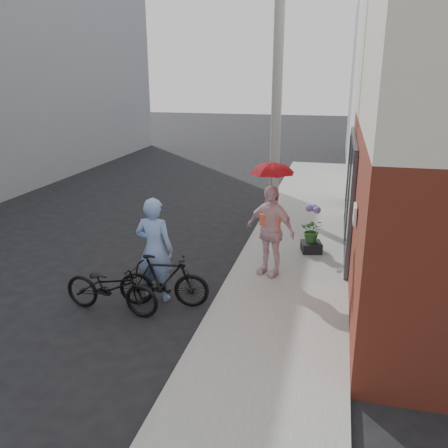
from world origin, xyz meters
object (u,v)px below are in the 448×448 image
at_px(utility_pole, 277,90).
at_px(bike_right, 164,281).
at_px(bike_left, 111,287).
at_px(planter, 311,247).
at_px(officer, 155,250).
at_px(kimono_woman, 270,231).

bearing_deg(utility_pole, bike_right, -99.94).
xyz_separation_m(bike_left, planter, (3.18, 3.41, -0.23)).
bearing_deg(officer, bike_left, 51.09).
distance_m(bike_right, kimono_woman, 2.33).
relative_size(bike_left, bike_right, 1.10).
distance_m(officer, bike_left, 0.99).
relative_size(officer, bike_left, 1.08).
relative_size(utility_pole, officer, 3.66).
height_order(utility_pole, planter, utility_pole).
bearing_deg(bike_right, kimono_woman, -54.75).
bearing_deg(bike_right, planter, -47.36).
bearing_deg(bike_right, officer, 36.44).
height_order(officer, kimono_woman, kimono_woman).
bearing_deg(planter, officer, -133.53).
relative_size(officer, planter, 4.45).
bearing_deg(kimono_woman, bike_right, -111.63).
distance_m(bike_right, planter, 3.83).
distance_m(utility_pole, kimono_woman, 5.22).
xyz_separation_m(utility_pole, officer, (-1.32, -5.91, -2.54)).
bearing_deg(planter, kimono_woman, -117.95).
xyz_separation_m(utility_pole, planter, (1.30, -3.15, -3.27)).
bearing_deg(bike_right, utility_pole, -18.84).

